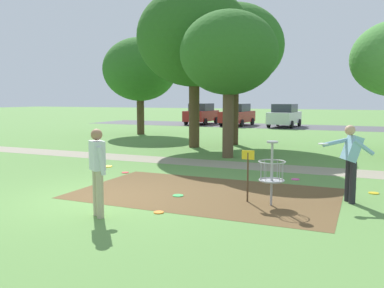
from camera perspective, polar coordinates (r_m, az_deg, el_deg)
ground_plane at (r=9.56m, az=-12.53°, el=-7.49°), size 160.00×160.00×0.00m
dirt_tee_pad at (r=9.78m, az=1.92°, el=-6.99°), size 6.15×3.69×0.01m
disc_golf_basket at (r=8.74m, az=10.88°, el=-3.70°), size 0.98×0.58×1.39m
player_foreground_watching at (r=7.92m, az=-13.24°, el=-3.25°), size 0.47×0.45×1.71m
player_throwing at (r=9.42m, az=21.59°, el=-1.88°), size 1.17×0.49×1.71m
frisbee_near_basket at (r=11.75m, az=14.45°, el=-4.87°), size 0.23×0.23×0.02m
frisbee_by_tee at (r=12.57m, az=-9.46°, el=-4.01°), size 0.22×0.22×0.02m
frisbee_mid_grass at (r=10.70m, az=24.37°, el=-6.36°), size 0.24×0.24×0.02m
frisbee_far_left at (r=8.19m, az=-4.75°, el=-9.64°), size 0.20×0.20×0.02m
frisbee_far_right at (r=9.52m, az=-2.00°, el=-7.33°), size 0.26×0.26×0.02m
tree_near_right at (r=20.08m, az=6.05°, el=13.57°), size 4.76×4.76×6.82m
tree_mid_left at (r=15.59m, az=5.24°, el=12.64°), size 3.71×3.71×5.57m
tree_mid_center at (r=18.97m, az=0.32°, el=14.82°), size 5.26×5.26×7.28m
tree_far_center at (r=25.86m, az=-7.40°, el=10.41°), size 4.64×4.64×6.06m
parking_lot_strip at (r=33.66m, az=13.97°, el=2.41°), size 36.00×6.00×0.01m
parked_car_leftmost at (r=35.74m, az=1.34°, el=4.30°), size 2.01×4.22×1.84m
parked_car_center_left at (r=34.13m, az=6.44°, el=4.16°), size 2.19×4.31×1.84m
parked_car_center_right at (r=32.99m, az=12.99°, el=3.96°), size 2.20×4.32×1.84m
gravel_path at (r=14.41m, az=0.72°, el=-2.62°), size 40.00×1.46×0.00m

